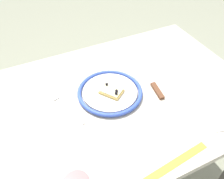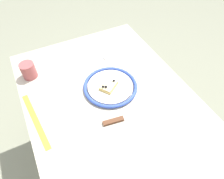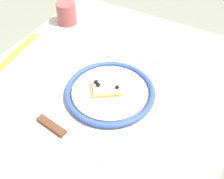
{
  "view_description": "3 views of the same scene",
  "coord_description": "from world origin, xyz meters",
  "px_view_note": "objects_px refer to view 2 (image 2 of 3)",
  "views": [
    {
      "loc": [
        -0.34,
        -0.58,
        1.41
      ],
      "look_at": [
        -0.05,
        0.02,
        0.77
      ],
      "focal_mm": 38.68,
      "sensor_mm": 36.0,
      "label": 1
    },
    {
      "loc": [
        0.5,
        -0.24,
        1.46
      ],
      "look_at": [
        -0.04,
        0.03,
        0.75
      ],
      "focal_mm": 32.24,
      "sensor_mm": 36.0,
      "label": 2
    },
    {
      "loc": [
        0.43,
        0.31,
        1.33
      ],
      "look_at": [
        -0.04,
        0.04,
        0.78
      ],
      "focal_mm": 46.33,
      "sensor_mm": 36.0,
      "label": 3
    }
  ],
  "objects_px": {
    "dining_table": "(110,112)",
    "measuring_tape": "(35,120)",
    "knife": "(121,119)",
    "fork": "(96,64)",
    "pizza_slice_near": "(109,86)",
    "cup": "(29,70)",
    "plate": "(110,86)"
  },
  "relations": [
    {
      "from": "dining_table",
      "to": "measuring_tape",
      "type": "relative_size",
      "value": 3.27
    },
    {
      "from": "knife",
      "to": "measuring_tape",
      "type": "relative_size",
      "value": 0.78
    },
    {
      "from": "knife",
      "to": "measuring_tape",
      "type": "height_order",
      "value": "knife"
    },
    {
      "from": "dining_table",
      "to": "cup",
      "type": "height_order",
      "value": "cup"
    },
    {
      "from": "dining_table",
      "to": "pizza_slice_near",
      "type": "height_order",
      "value": "pizza_slice_near"
    },
    {
      "from": "fork",
      "to": "cup",
      "type": "bearing_deg",
      "value": -101.74
    },
    {
      "from": "plate",
      "to": "measuring_tape",
      "type": "xyz_separation_m",
      "value": [
        0.02,
        -0.36,
        -0.01
      ]
    },
    {
      "from": "cup",
      "to": "measuring_tape",
      "type": "bearing_deg",
      "value": -7.83
    },
    {
      "from": "knife",
      "to": "fork",
      "type": "bearing_deg",
      "value": 173.8
    },
    {
      "from": "plate",
      "to": "pizza_slice_near",
      "type": "xyz_separation_m",
      "value": [
        0.0,
        -0.01,
        0.01
      ]
    },
    {
      "from": "dining_table",
      "to": "fork",
      "type": "distance_m",
      "value": 0.26
    },
    {
      "from": "pizza_slice_near",
      "to": "cup",
      "type": "relative_size",
      "value": 1.3
    },
    {
      "from": "cup",
      "to": "knife",
      "type": "bearing_deg",
      "value": 33.86
    },
    {
      "from": "fork",
      "to": "knife",
      "type": "bearing_deg",
      "value": -6.2
    },
    {
      "from": "knife",
      "to": "cup",
      "type": "xyz_separation_m",
      "value": [
        -0.42,
        -0.28,
        0.03
      ]
    },
    {
      "from": "cup",
      "to": "measuring_tape",
      "type": "distance_m",
      "value": 0.27
    },
    {
      "from": "fork",
      "to": "measuring_tape",
      "type": "height_order",
      "value": "fork"
    },
    {
      "from": "dining_table",
      "to": "plate",
      "type": "distance_m",
      "value": 0.14
    },
    {
      "from": "pizza_slice_near",
      "to": "knife",
      "type": "relative_size",
      "value": 0.43
    },
    {
      "from": "pizza_slice_near",
      "to": "fork",
      "type": "bearing_deg",
      "value": 176.68
    },
    {
      "from": "cup",
      "to": "fork",
      "type": "bearing_deg",
      "value": 78.26
    },
    {
      "from": "plate",
      "to": "knife",
      "type": "relative_size",
      "value": 1.06
    },
    {
      "from": "measuring_tape",
      "to": "knife",
      "type": "bearing_deg",
      "value": 58.11
    },
    {
      "from": "plate",
      "to": "fork",
      "type": "height_order",
      "value": "plate"
    },
    {
      "from": "pizza_slice_near",
      "to": "measuring_tape",
      "type": "height_order",
      "value": "pizza_slice_near"
    },
    {
      "from": "plate",
      "to": "fork",
      "type": "distance_m",
      "value": 0.18
    },
    {
      "from": "knife",
      "to": "cup",
      "type": "distance_m",
      "value": 0.51
    },
    {
      "from": "dining_table",
      "to": "fork",
      "type": "bearing_deg",
      "value": 172.94
    },
    {
      "from": "dining_table",
      "to": "knife",
      "type": "xyz_separation_m",
      "value": [
        0.12,
        -0.01,
        0.12
      ]
    },
    {
      "from": "dining_table",
      "to": "knife",
      "type": "bearing_deg",
      "value": -4.5
    },
    {
      "from": "plate",
      "to": "pizza_slice_near",
      "type": "height_order",
      "value": "pizza_slice_near"
    },
    {
      "from": "cup",
      "to": "measuring_tape",
      "type": "xyz_separation_m",
      "value": [
        0.27,
        -0.04,
        -0.04
      ]
    }
  ]
}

